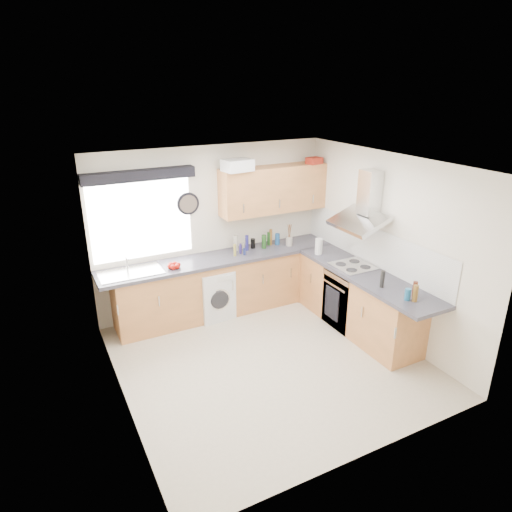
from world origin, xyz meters
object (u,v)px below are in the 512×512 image
extractor_hood (364,206)px  washing_machine (213,293)px  upper_cabinets (274,189)px  oven (350,298)px

extractor_hood → washing_machine: bearing=147.2°
upper_cabinets → extractor_hood: bearing=-63.9°
washing_machine → oven: bearing=-38.7°
extractor_hood → upper_cabinets: size_ratio=0.46×
oven → extractor_hood: (0.10, -0.00, 1.34)m
upper_cabinets → washing_machine: size_ratio=2.24×
oven → upper_cabinets: upper_cabinets is taller
extractor_hood → washing_machine: extractor_hood is taller
oven → washing_machine: oven is taller
extractor_hood → oven: bearing=180.0°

